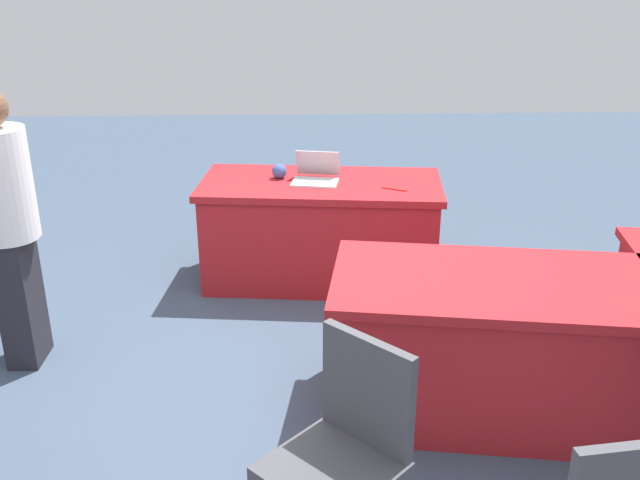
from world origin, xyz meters
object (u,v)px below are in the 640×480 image
(chair_near_front, at_px, (344,447))
(yarn_ball, at_px, (279,171))
(table_mid_right, at_px, (515,346))
(person_attendee_standing, at_px, (7,218))
(table_foreground, at_px, (321,230))
(scissors_red, at_px, (394,189))
(laptop_silver, at_px, (316,176))

(chair_near_front, bearing_deg, yarn_ball, -39.21)
(chair_near_front, xyz_separation_m, yarn_ball, (0.30, -2.77, 0.25))
(table_mid_right, xyz_separation_m, chair_near_front, (0.95, 1.01, 0.18))
(table_mid_right, relative_size, person_attendee_standing, 1.24)
(table_mid_right, bearing_deg, yarn_ball, -54.66)
(table_mid_right, xyz_separation_m, yarn_ball, (1.25, -1.76, 0.43))
(table_foreground, distance_m, yarn_ball, 0.53)
(table_mid_right, relative_size, yarn_ball, 18.82)
(chair_near_front, height_order, yarn_ball, chair_near_front)
(table_foreground, distance_m, person_attendee_standing, 2.15)
(table_mid_right, xyz_separation_m, scissors_red, (0.45, -1.48, 0.38))
(laptop_silver, bearing_deg, table_foreground, -158.69)
(table_foreground, height_order, person_attendee_standing, person_attendee_standing)
(table_foreground, distance_m, laptop_silver, 0.42)
(yarn_ball, height_order, scissors_red, yarn_ball)
(chair_near_front, distance_m, laptop_silver, 2.68)
(chair_near_front, relative_size, scissors_red, 5.39)
(table_mid_right, height_order, chair_near_front, chair_near_front)
(table_foreground, relative_size, table_mid_right, 0.89)
(person_attendee_standing, bearing_deg, table_foreground, -58.12)
(table_mid_right, height_order, laptop_silver, laptop_silver)
(chair_near_front, xyz_separation_m, person_attendee_standing, (1.78, -1.59, 0.34))
(table_mid_right, distance_m, scissors_red, 1.59)
(person_attendee_standing, xyz_separation_m, laptop_silver, (-1.75, -1.08, -0.10))
(table_mid_right, bearing_deg, scissors_red, -73.05)
(table_foreground, bearing_deg, laptop_silver, 11.03)
(table_mid_right, height_order, person_attendee_standing, person_attendee_standing)
(laptop_silver, relative_size, yarn_ball, 3.42)
(chair_near_front, bearing_deg, table_mid_right, -88.76)
(person_attendee_standing, bearing_deg, table_mid_right, -101.62)
(table_mid_right, bearing_deg, table_foreground, -60.36)
(laptop_silver, bearing_deg, scissors_red, 170.93)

